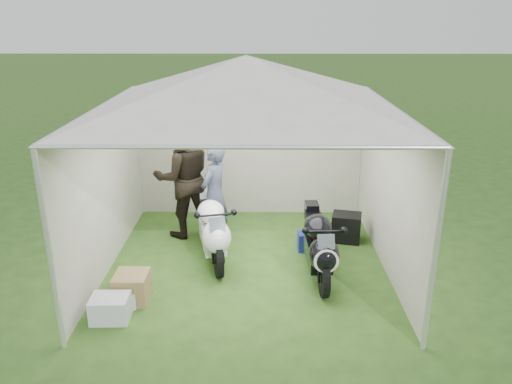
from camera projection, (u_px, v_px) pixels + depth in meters
ground at (247, 263)px, 7.44m from camera, size 80.00×80.00×0.00m
canopy_tent at (246, 88)px, 6.59m from camera, size 5.66×5.66×3.00m
motorcycle_white at (213, 228)px, 7.39m from camera, size 0.67×1.80×0.90m
motorcycle_black at (319, 244)px, 6.91m from camera, size 0.44×1.79×0.88m
paddock_stand at (310, 241)px, 7.79m from camera, size 0.39×0.26×0.29m
person_dark_jacket at (184, 177)px, 8.06m from camera, size 1.16×1.03×2.00m
person_blue_jacket at (214, 194)px, 7.88m from camera, size 0.61×0.70×1.62m
equipment_box at (346, 227)px, 8.09m from camera, size 0.53×0.46×0.46m
crate_0 at (110, 308)px, 6.02m from camera, size 0.46×0.37×0.30m
crate_1 at (132, 287)px, 6.40m from camera, size 0.43×0.43×0.38m
crate_2 at (123, 300)px, 6.27m from camera, size 0.36×0.33×0.21m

